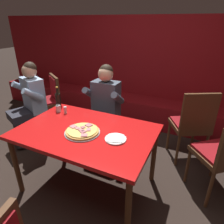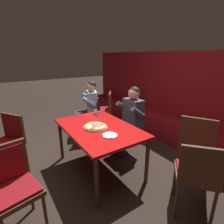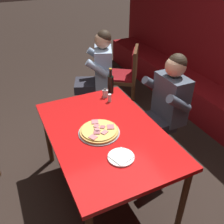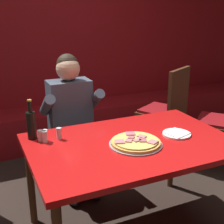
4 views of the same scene
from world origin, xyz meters
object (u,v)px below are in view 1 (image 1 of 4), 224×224
(shaker_red_pepper_flakes, at_px, (58,108))
(diner_standing_companion, at_px, (29,101))
(main_dining_table, at_px, (86,136))
(diner_seated_blue_shirt, at_px, (103,106))
(shaker_oregano, at_px, (59,109))
(shaker_parmesan, at_px, (58,109))
(dining_chair_by_booth, at_px, (224,153))
(dining_chair_near_right, at_px, (49,98))
(pizza, at_px, (83,131))
(dining_chair_far_right, at_px, (193,122))
(beer_bottle, at_px, (58,100))
(plate_white_paper, at_px, (116,139))
(shaker_black_pepper, at_px, (65,110))

(shaker_red_pepper_flakes, height_order, diner_standing_companion, diner_standing_companion)
(main_dining_table, xyz_separation_m, diner_seated_blue_shirt, (-0.19, 0.76, 0.02))
(shaker_oregano, relative_size, diner_seated_blue_shirt, 0.07)
(shaker_parmesan, relative_size, shaker_oregano, 1.00)
(dining_chair_by_booth, bearing_deg, diner_standing_companion, -179.58)
(diner_seated_blue_shirt, height_order, dining_chair_by_booth, diner_seated_blue_shirt)
(shaker_parmesan, bearing_deg, dining_chair_near_right, 138.63)
(pizza, distance_m, dining_chair_near_right, 1.71)
(shaker_oregano, bearing_deg, dining_chair_near_right, 139.88)
(dining_chair_by_booth, height_order, dining_chair_far_right, dining_chair_far_right)
(beer_bottle, bearing_deg, plate_white_paper, -20.68)
(pizza, bearing_deg, shaker_black_pepper, 145.56)
(beer_bottle, bearing_deg, dining_chair_near_right, 140.88)
(beer_bottle, xyz_separation_m, dining_chair_near_right, (-0.74, 0.61, -0.30))
(plate_white_paper, xyz_separation_m, dining_chair_far_right, (0.64, 1.04, -0.16))
(shaker_parmesan, xyz_separation_m, diner_standing_companion, (-0.74, 0.22, -0.09))
(plate_white_paper, bearing_deg, shaker_oregano, 162.50)
(pizza, relative_size, shaker_parmesan, 4.26)
(pizza, xyz_separation_m, shaker_black_pepper, (-0.45, 0.31, 0.02))
(shaker_black_pepper, distance_m, dining_chair_by_booth, 1.84)
(beer_bottle, bearing_deg, shaker_oregano, -48.73)
(shaker_black_pepper, relative_size, diner_seated_blue_shirt, 0.07)
(shaker_red_pepper_flakes, distance_m, shaker_oregano, 0.03)
(dining_chair_far_right, relative_size, dining_chair_near_right, 1.09)
(shaker_parmesan, xyz_separation_m, shaker_red_pepper_flakes, (-0.02, 0.03, 0.00))
(beer_bottle, height_order, dining_chair_by_booth, beer_bottle)
(plate_white_paper, bearing_deg, dining_chair_far_right, 58.53)
(shaker_black_pepper, height_order, dining_chair_far_right, dining_chair_far_right)
(pizza, relative_size, diner_seated_blue_shirt, 0.29)
(main_dining_table, relative_size, beer_bottle, 4.92)
(dining_chair_far_right, bearing_deg, beer_bottle, -157.69)
(pizza, bearing_deg, dining_chair_far_right, 47.06)
(plate_white_paper, distance_m, dining_chair_by_booth, 1.13)
(diner_seated_blue_shirt, bearing_deg, diner_standing_companion, -164.64)
(dining_chair_near_right, bearing_deg, shaker_black_pepper, -37.22)
(shaker_black_pepper, distance_m, dining_chair_near_right, 1.17)
(main_dining_table, xyz_separation_m, beer_bottle, (-0.62, 0.34, 0.18))
(diner_seated_blue_shirt, bearing_deg, beer_bottle, -135.85)
(main_dining_table, bearing_deg, plate_white_paper, -4.64)
(beer_bottle, relative_size, shaker_oregano, 3.40)
(dining_chair_far_right, xyz_separation_m, dining_chair_near_right, (-2.37, -0.06, -0.03))
(diner_standing_companion, bearing_deg, shaker_parmesan, -16.71)
(dining_chair_near_right, bearing_deg, dining_chair_by_booth, -9.78)
(dining_chair_far_right, distance_m, diner_standing_companion, 2.37)
(diner_seated_blue_shirt, distance_m, dining_chair_by_booth, 1.58)
(dining_chair_by_booth, distance_m, diner_standing_companion, 2.66)
(main_dining_table, relative_size, shaker_oregano, 16.69)
(pizza, height_order, shaker_red_pepper_flakes, shaker_red_pepper_flakes)
(plate_white_paper, distance_m, dining_chair_near_right, 2.00)
(pizza, relative_size, diner_standing_companion, 0.29)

